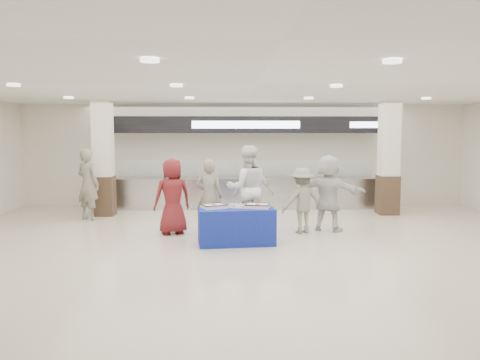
{
  "coord_description": "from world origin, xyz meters",
  "views": [
    {
      "loc": [
        -0.55,
        -8.87,
        2.27
      ],
      "look_at": [
        -0.27,
        1.6,
        1.24
      ],
      "focal_mm": 35.0,
      "sensor_mm": 36.0,
      "label": 1
    }
  ],
  "objects_px": {
    "sheet_cake_left": "(214,206)",
    "soldier_a": "(209,196)",
    "soldier_bg": "(88,184)",
    "civilian_maroon": "(172,196)",
    "display_table": "(236,226)",
    "soldier_b": "(302,200)",
    "sheet_cake_right": "(258,205)",
    "chef_short": "(253,194)",
    "cupcake_tray": "(237,206)",
    "chef_tall": "(247,188)",
    "civilian_white": "(328,193)"
  },
  "relations": [
    {
      "from": "sheet_cake_left",
      "to": "soldier_a",
      "type": "height_order",
      "value": "soldier_a"
    },
    {
      "from": "sheet_cake_right",
      "to": "civilian_white",
      "type": "bearing_deg",
      "value": 35.83
    },
    {
      "from": "chef_short",
      "to": "civilian_white",
      "type": "height_order",
      "value": "civilian_white"
    },
    {
      "from": "display_table",
      "to": "soldier_b",
      "type": "height_order",
      "value": "soldier_b"
    },
    {
      "from": "soldier_a",
      "to": "soldier_bg",
      "type": "distance_m",
      "value": 3.73
    },
    {
      "from": "display_table",
      "to": "civilian_maroon",
      "type": "height_order",
      "value": "civilian_maroon"
    },
    {
      "from": "display_table",
      "to": "civilian_maroon",
      "type": "relative_size",
      "value": 0.9
    },
    {
      "from": "sheet_cake_left",
      "to": "soldier_a",
      "type": "distance_m",
      "value": 1.09
    },
    {
      "from": "sheet_cake_right",
      "to": "display_table",
      "type": "bearing_deg",
      "value": -178.68
    },
    {
      "from": "sheet_cake_left",
      "to": "civilian_maroon",
      "type": "relative_size",
      "value": 0.33
    },
    {
      "from": "civilian_white",
      "to": "soldier_b",
      "type": "bearing_deg",
      "value": 42.92
    },
    {
      "from": "chef_short",
      "to": "sheet_cake_left",
      "type": "bearing_deg",
      "value": 46.22
    },
    {
      "from": "sheet_cake_right",
      "to": "soldier_bg",
      "type": "distance_m",
      "value": 5.17
    },
    {
      "from": "cupcake_tray",
      "to": "soldier_a",
      "type": "distance_m",
      "value": 1.21
    },
    {
      "from": "sheet_cake_right",
      "to": "soldier_b",
      "type": "xyz_separation_m",
      "value": [
        1.1,
        1.05,
        -0.05
      ]
    },
    {
      "from": "chef_short",
      "to": "civilian_maroon",
      "type": "bearing_deg",
      "value": 1.72
    },
    {
      "from": "display_table",
      "to": "chef_tall",
      "type": "xyz_separation_m",
      "value": [
        0.28,
        1.36,
        0.63
      ]
    },
    {
      "from": "chef_short",
      "to": "soldier_b",
      "type": "relative_size",
      "value": 1.12
    },
    {
      "from": "cupcake_tray",
      "to": "soldier_a",
      "type": "relative_size",
      "value": 0.32
    },
    {
      "from": "civilian_maroon",
      "to": "soldier_a",
      "type": "relative_size",
      "value": 1.01
    },
    {
      "from": "chef_tall",
      "to": "civilian_white",
      "type": "bearing_deg",
      "value": 169.34
    },
    {
      "from": "chef_tall",
      "to": "soldier_bg",
      "type": "xyz_separation_m",
      "value": [
        -4.15,
        1.5,
        -0.05
      ]
    },
    {
      "from": "display_table",
      "to": "civilian_white",
      "type": "distance_m",
      "value": 2.59
    },
    {
      "from": "chef_tall",
      "to": "soldier_b",
      "type": "distance_m",
      "value": 1.32
    },
    {
      "from": "sheet_cake_right",
      "to": "sheet_cake_left",
      "type": "bearing_deg",
      "value": -178.42
    },
    {
      "from": "chef_short",
      "to": "civilian_white",
      "type": "xyz_separation_m",
      "value": [
        1.75,
        -0.24,
        0.05
      ]
    },
    {
      "from": "chef_tall",
      "to": "cupcake_tray",
      "type": "bearing_deg",
      "value": 71.02
    },
    {
      "from": "display_table",
      "to": "chef_tall",
      "type": "bearing_deg",
      "value": 72.09
    },
    {
      "from": "cupcake_tray",
      "to": "chef_tall",
      "type": "height_order",
      "value": "chef_tall"
    },
    {
      "from": "display_table",
      "to": "soldier_b",
      "type": "distance_m",
      "value": 1.9
    },
    {
      "from": "sheet_cake_right",
      "to": "civilian_white",
      "type": "relative_size",
      "value": 0.31
    },
    {
      "from": "soldier_a",
      "to": "chef_tall",
      "type": "xyz_separation_m",
      "value": [
        0.88,
        0.3,
        0.15
      ]
    },
    {
      "from": "soldier_b",
      "to": "soldier_bg",
      "type": "xyz_separation_m",
      "value": [
        -5.41,
        1.8,
        0.19
      ]
    },
    {
      "from": "civilian_maroon",
      "to": "chef_tall",
      "type": "height_order",
      "value": "chef_tall"
    },
    {
      "from": "sheet_cake_right",
      "to": "chef_tall",
      "type": "distance_m",
      "value": 1.37
    },
    {
      "from": "display_table",
      "to": "chef_short",
      "type": "distance_m",
      "value": 1.64
    },
    {
      "from": "soldier_a",
      "to": "soldier_b",
      "type": "bearing_deg",
      "value": -170.4
    },
    {
      "from": "sheet_cake_right",
      "to": "cupcake_tray",
      "type": "relative_size",
      "value": 1.02
    },
    {
      "from": "sheet_cake_left",
      "to": "chef_short",
      "type": "bearing_deg",
      "value": 59.64
    },
    {
      "from": "chef_tall",
      "to": "soldier_bg",
      "type": "bearing_deg",
      "value": -27.89
    },
    {
      "from": "chef_tall",
      "to": "soldier_bg",
      "type": "relative_size",
      "value": 1.06
    },
    {
      "from": "sheet_cake_left",
      "to": "soldier_bg",
      "type": "relative_size",
      "value": 0.3
    },
    {
      "from": "soldier_a",
      "to": "civilian_white",
      "type": "xyz_separation_m",
      "value": [
        2.79,
        0.21,
        0.04
      ]
    },
    {
      "from": "chef_short",
      "to": "soldier_bg",
      "type": "relative_size",
      "value": 0.89
    },
    {
      "from": "chef_short",
      "to": "soldier_b",
      "type": "height_order",
      "value": "chef_short"
    },
    {
      "from": "chef_tall",
      "to": "sheet_cake_right",
      "type": "bearing_deg",
      "value": 88.73
    },
    {
      "from": "sheet_cake_left",
      "to": "sheet_cake_right",
      "type": "height_order",
      "value": "sheet_cake_right"
    },
    {
      "from": "display_table",
      "to": "chef_tall",
      "type": "relative_size",
      "value": 0.77
    },
    {
      "from": "display_table",
      "to": "cupcake_tray",
      "type": "xyz_separation_m",
      "value": [
        0.03,
        0.03,
        0.41
      ]
    },
    {
      "from": "cupcake_tray",
      "to": "chef_tall",
      "type": "bearing_deg",
      "value": 79.1
    }
  ]
}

